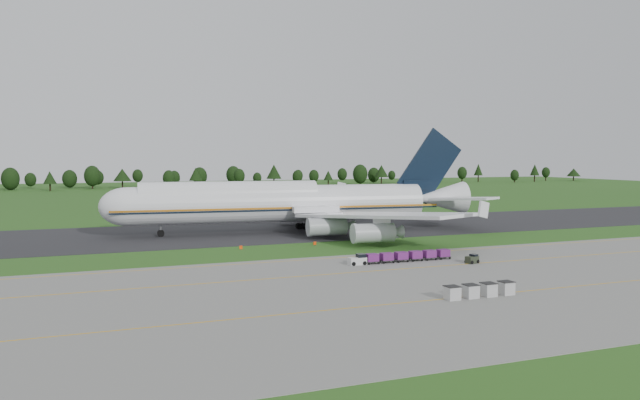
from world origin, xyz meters
name	(u,v)px	position (x,y,z in m)	size (l,w,h in m)	color
ground	(333,248)	(0.00, 0.00, 0.00)	(600.00, 600.00, 0.00)	#244F17
apron	(440,286)	(0.00, -34.00, 0.03)	(300.00, 52.00, 0.06)	slate
taxiway	(283,230)	(0.00, 28.00, 0.04)	(300.00, 40.00, 0.08)	black
apron_markings	(411,276)	(0.00, -26.98, 0.06)	(300.00, 30.20, 0.01)	#CF930C
tree_line	(152,176)	(-6.33, 219.71, 6.32)	(527.02, 22.91, 11.94)	black
aircraft	(287,202)	(-0.35, 23.98, 6.28)	(78.53, 76.02, 22.00)	white
baggage_train	(399,257)	(3.81, -16.72, 0.85)	(16.73, 1.52, 1.46)	silver
utility_cart	(472,260)	(13.19, -21.70, 0.57)	(2.11, 1.57, 1.04)	#272E20
uld_row	(480,290)	(0.99, -40.61, 0.82)	(8.73, 1.53, 1.52)	#AFAFAF
edge_markers	(315,244)	(-1.52, 4.75, 0.27)	(27.45, 0.30, 0.60)	#FF4008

